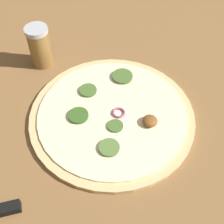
{
  "coord_description": "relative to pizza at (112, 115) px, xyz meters",
  "views": [
    {
      "loc": [
        0.3,
        -0.31,
        0.56
      ],
      "look_at": [
        0.0,
        0.0,
        0.02
      ],
      "focal_mm": 50.0,
      "sensor_mm": 36.0,
      "label": 1
    }
  ],
  "objects": [
    {
      "name": "ground_plane",
      "position": [
        0.0,
        -0.0,
        -0.01
      ],
      "size": [
        3.0,
        3.0,
        0.0
      ],
      "primitive_type": "plane",
      "color": "brown"
    },
    {
      "name": "pizza",
      "position": [
        0.0,
        0.0,
        0.0
      ],
      "size": [
        0.37,
        0.37,
        0.03
      ],
      "color": "#D6B77A",
      "rests_on": "ground_plane"
    },
    {
      "name": "spice_jar",
      "position": [
        -0.26,
        0.01,
        0.05
      ],
      "size": [
        0.06,
        0.06,
        0.11
      ],
      "color": "olive",
      "rests_on": "ground_plane"
    }
  ]
}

